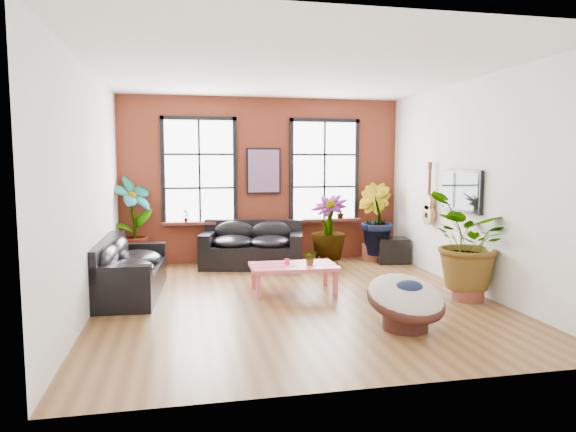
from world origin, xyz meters
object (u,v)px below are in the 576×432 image
at_px(sofa_back, 252,246).
at_px(coffee_table, 293,268).
at_px(sofa_left, 125,270).
at_px(papasan_chair, 406,300).

height_order(sofa_back, coffee_table, sofa_back).
height_order(sofa_back, sofa_left, sofa_back).
relative_size(sofa_back, sofa_left, 0.94).
distance_m(sofa_back, coffee_table, 2.23).
distance_m(sofa_back, papasan_chair, 4.57).
relative_size(sofa_left, papasan_chair, 1.99).
xyz_separation_m(sofa_left, coffee_table, (2.70, -0.34, -0.01)).
distance_m(coffee_table, papasan_chair, 2.38).
bearing_deg(sofa_back, sofa_left, -128.17).
xyz_separation_m(coffee_table, papasan_chair, (1.00, -2.16, -0.01)).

